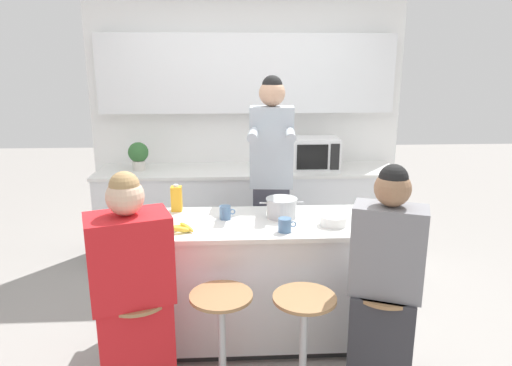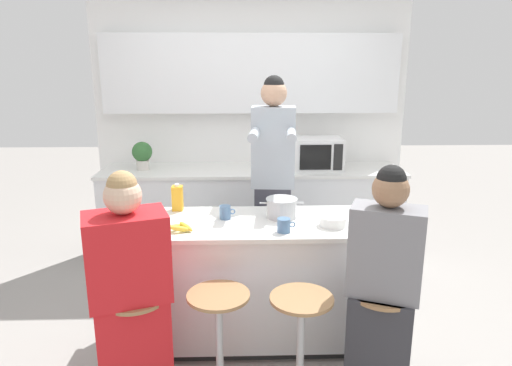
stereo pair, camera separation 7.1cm
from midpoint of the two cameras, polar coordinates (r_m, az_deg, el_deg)
ground_plane at (r=3.49m, az=0.65°, el=-18.58°), size 16.00×16.00×0.00m
wall_back at (r=4.63m, az=-0.17°, el=10.02°), size 3.11×0.22×2.70m
back_counter at (r=4.54m, az=-0.05°, el=-3.95°), size 2.89×0.64×0.93m
kitchen_island at (r=3.27m, az=0.67°, el=-12.01°), size 1.74×0.68×0.88m
bar_stool_leftmost at (r=2.84m, az=-13.79°, el=-19.10°), size 0.38×0.38×0.66m
bar_stool_center_left at (r=2.80m, az=-3.83°, el=-19.27°), size 0.38×0.38×0.66m
bar_stool_center_right at (r=2.78m, az=6.34°, el=-19.61°), size 0.38×0.38×0.66m
bar_stool_rightmost at (r=2.90m, az=15.86°, el=-18.49°), size 0.38×0.38×0.66m
person_cooking at (r=3.67m, az=2.68°, el=-0.83°), size 0.39×0.60×1.83m
person_wrapped_blanket at (r=2.68m, az=-14.66°, el=-13.83°), size 0.50×0.41×1.38m
person_seated_near at (r=2.75m, az=16.26°, el=-13.45°), size 0.45×0.38×1.40m
cooking_pot at (r=3.16m, az=3.86°, el=-3.12°), size 0.31×0.22×0.14m
fruit_bowl at (r=3.00m, az=-13.20°, el=-5.04°), size 0.23×0.23×0.08m
mixing_bowl_steel at (r=3.05m, az=10.27°, el=-4.70°), size 0.18×0.18×0.07m
coffee_cup_near at (r=2.90m, az=4.21°, el=-5.29°), size 0.12×0.08×0.09m
coffee_cup_far at (r=3.14m, az=-3.21°, el=-3.67°), size 0.11×0.08×0.09m
banana_bunch at (r=2.94m, az=-8.76°, el=-5.50°), size 0.18×0.13×0.06m
juice_carton at (r=3.35m, az=-9.19°, el=-1.86°), size 0.08×0.08×0.20m
microwave at (r=4.41m, az=8.10°, el=3.63°), size 0.47×0.35×0.31m
potted_plant at (r=4.48m, az=-13.59°, el=3.55°), size 0.19×0.19×0.27m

